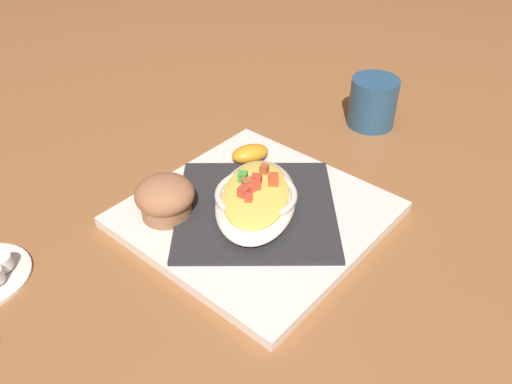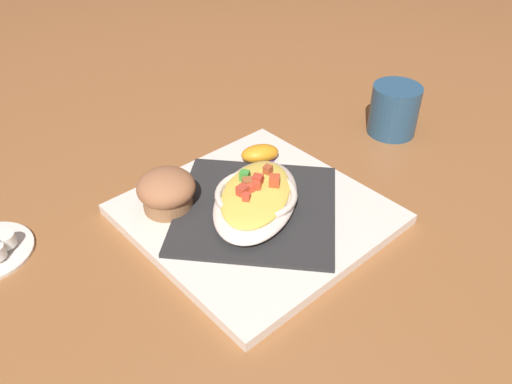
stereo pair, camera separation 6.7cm
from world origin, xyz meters
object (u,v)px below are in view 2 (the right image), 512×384
coffee_mug (394,112)px  creamer_cup_1 (5,240)px  square_plate (256,214)px  gratin_dish (256,197)px  muffin (167,191)px  orange_garnish (260,154)px

coffee_mug → creamer_cup_1: (0.60, -0.08, -0.02)m
coffee_mug → creamer_cup_1: bearing=-7.4°
square_plate → coffee_mug: bearing=-170.7°
gratin_dish → creamer_cup_1: (0.29, -0.13, -0.02)m
square_plate → muffin: 0.12m
gratin_dish → square_plate: bearing=70.7°
square_plate → creamer_cup_1: creamer_cup_1 is taller
orange_garnish → muffin: bearing=6.9°
orange_garnish → coffee_mug: size_ratio=0.67×
gratin_dish → creamer_cup_1: gratin_dish is taller
muffin → orange_garnish: 0.17m
creamer_cup_1 → coffee_mug: bearing=172.6°
gratin_dish → muffin: (0.09, -0.07, 0.01)m
square_plate → muffin: bearing=-38.5°
square_plate → creamer_cup_1: 0.31m
square_plate → creamer_cup_1: bearing=-24.4°
coffee_mug → creamer_cup_1: size_ratio=4.09×
square_plate → orange_garnish: size_ratio=4.54×
square_plate → creamer_cup_1: size_ratio=12.49×
muffin → gratin_dish: bearing=141.5°
muffin → orange_garnish: size_ratio=1.16×
gratin_dish → orange_garnish: bearing=-128.5°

